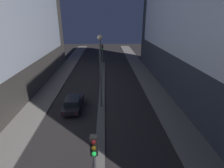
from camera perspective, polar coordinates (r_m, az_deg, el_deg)
median_strip at (r=22.76m, az=-3.32°, el=-3.91°), size 0.78×35.67×0.11m
traffic_light_near at (r=8.32m, az=-5.68°, el=-24.12°), size 0.32×0.42×5.00m
traffic_light_mid at (r=31.74m, az=-3.15°, el=10.34°), size 0.32×0.42×5.00m
street_lamp at (r=18.25m, az=-3.82°, el=7.68°), size 0.51×0.51×7.91m
car_left_lane at (r=19.94m, az=-12.54°, el=-6.02°), size 1.77×4.52×1.47m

